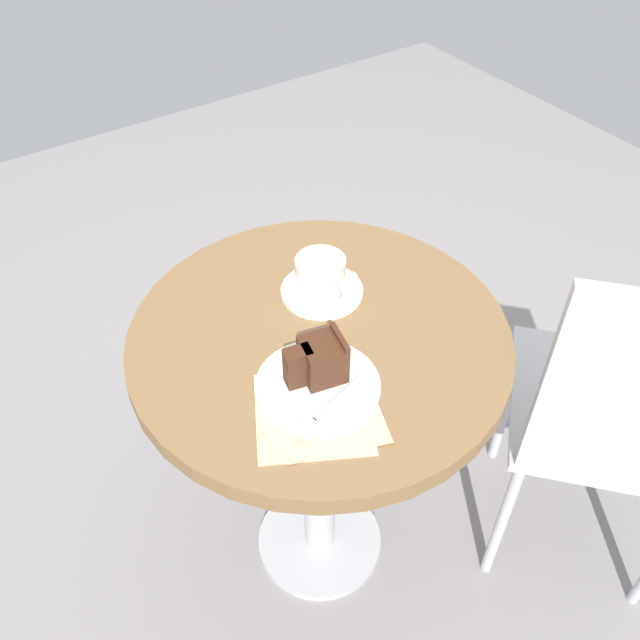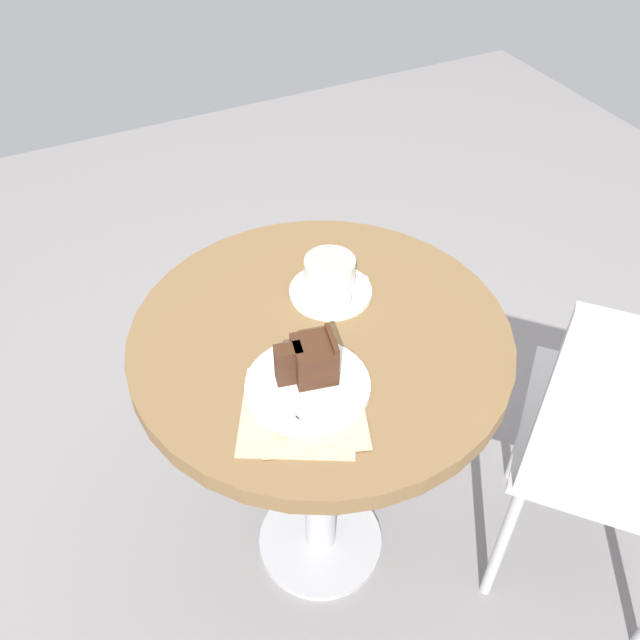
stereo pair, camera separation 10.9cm
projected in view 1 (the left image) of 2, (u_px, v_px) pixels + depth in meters
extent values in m
cube|color=gray|center=(320.00, 542.00, 1.62)|extent=(4.40, 4.40, 0.01)
cylinder|color=brown|center=(319.00, 339.00, 1.14)|extent=(0.64, 0.64, 0.03)
cylinder|color=#B7B7BC|center=(320.00, 457.00, 1.38)|extent=(0.07, 0.07, 0.65)
cylinder|color=#B7B7BC|center=(320.00, 539.00, 1.61)|extent=(0.29, 0.29, 0.02)
cylinder|color=silver|center=(322.00, 291.00, 1.20)|extent=(0.15, 0.15, 0.01)
cylinder|color=silver|center=(320.00, 274.00, 1.18)|extent=(0.09, 0.09, 0.06)
cylinder|color=beige|center=(320.00, 260.00, 1.16)|extent=(0.08, 0.08, 0.00)
torus|color=silver|center=(337.00, 290.00, 1.15)|extent=(0.05, 0.01, 0.05)
cube|color=#B7B7BC|center=(327.00, 271.00, 1.23)|extent=(0.06, 0.06, 0.00)
ellipsoid|color=#B7B7BC|center=(352.00, 275.00, 1.22)|extent=(0.02, 0.02, 0.00)
cylinder|color=silver|center=(318.00, 387.00, 1.03)|extent=(0.19, 0.19, 0.01)
cube|color=#422619|center=(323.00, 369.00, 1.04)|extent=(0.07, 0.07, 0.03)
cube|color=#422619|center=(299.00, 376.00, 1.03)|extent=(0.04, 0.05, 0.03)
cube|color=#422314|center=(323.00, 361.00, 1.02)|extent=(0.07, 0.07, 0.01)
cube|color=#422314|center=(298.00, 368.00, 1.01)|extent=(0.04, 0.05, 0.01)
cube|color=#422619|center=(323.00, 354.00, 1.01)|extent=(0.07, 0.07, 0.03)
cube|color=#422619|center=(298.00, 361.00, 1.00)|extent=(0.04, 0.05, 0.03)
cube|color=#422314|center=(323.00, 346.00, 1.00)|extent=(0.07, 0.07, 0.01)
cube|color=#422314|center=(298.00, 353.00, 0.99)|extent=(0.04, 0.05, 0.01)
cube|color=#422314|center=(339.00, 353.00, 1.03)|extent=(0.06, 0.02, 0.07)
cube|color=#B7B7BC|center=(340.00, 397.00, 1.01)|extent=(0.04, 0.11, 0.00)
cube|color=#B7B7BC|center=(307.00, 428.00, 0.97)|extent=(0.03, 0.04, 0.00)
cube|color=tan|center=(313.00, 413.00, 1.00)|extent=(0.23, 0.23, 0.00)
cube|color=tan|center=(327.00, 411.00, 1.00)|extent=(0.20, 0.20, 0.00)
cylinder|color=#BCBCC1|center=(507.00, 403.00, 1.65)|extent=(0.02, 0.02, 0.42)
cylinder|color=#BCBCC1|center=(502.00, 520.00, 1.42)|extent=(0.02, 0.02, 0.42)
cube|color=#BCBCC1|center=(608.00, 408.00, 1.35)|extent=(0.54, 0.54, 0.02)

